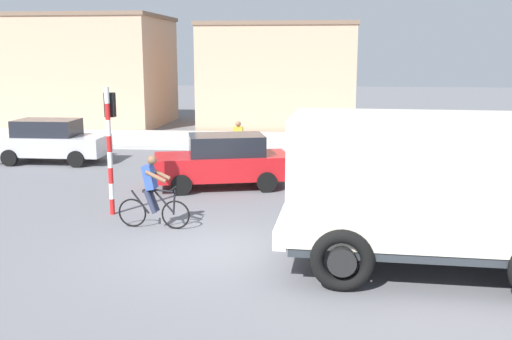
{
  "coord_description": "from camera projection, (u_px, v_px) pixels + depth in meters",
  "views": [
    {
      "loc": [
        2.28,
        -11.42,
        4.03
      ],
      "look_at": [
        0.64,
        2.5,
        1.2
      ],
      "focal_mm": 41.09,
      "sensor_mm": 36.0,
      "label": 1
    }
  ],
  "objects": [
    {
      "name": "truck_foreground",
      "position": [
        432.0,
        183.0,
        10.73
      ],
      "size": [
        5.51,
        2.99,
        2.9
      ],
      "color": "silver",
      "rests_on": "ground"
    },
    {
      "name": "pedestrian_near_kerb",
      "position": [
        238.0,
        142.0,
        21.01
      ],
      "size": [
        0.34,
        0.22,
        1.62
      ],
      "color": "#2D334C",
      "rests_on": "ground"
    },
    {
      "name": "building_corner_left",
      "position": [
        77.0,
        70.0,
        33.02
      ],
      "size": [
        10.12,
        7.0,
        6.02
      ],
      "color": "tan",
      "rests_on": "ground"
    },
    {
      "name": "cyclist",
      "position": [
        153.0,
        192.0,
        13.5
      ],
      "size": [
        1.73,
        0.5,
        1.72
      ],
      "color": "black",
      "rests_on": "ground"
    },
    {
      "name": "traffic_light_pole",
      "position": [
        110.0,
        133.0,
        14.49
      ],
      "size": [
        0.24,
        0.43,
        3.2
      ],
      "color": "red",
      "rests_on": "ground"
    },
    {
      "name": "ground_plane",
      "position": [
        212.0,
        249.0,
        12.18
      ],
      "size": [
        120.0,
        120.0,
        0.0
      ],
      "primitive_type": "plane",
      "color": "slate"
    },
    {
      "name": "building_mid_block",
      "position": [
        279.0,
        76.0,
        31.58
      ],
      "size": [
        8.13,
        6.21,
        5.53
      ],
      "color": "tan",
      "rests_on": "ground"
    },
    {
      "name": "sidewalk_far",
      "position": [
        274.0,
        141.0,
        26.44
      ],
      "size": [
        80.0,
        5.0,
        0.16
      ],
      "primitive_type": "cube",
      "color": "#ADADA8",
      "rests_on": "ground"
    },
    {
      "name": "car_red_near",
      "position": [
        223.0,
        161.0,
        17.64
      ],
      "size": [
        4.31,
        2.7,
        1.6
      ],
      "color": "red",
      "rests_on": "ground"
    },
    {
      "name": "car_white_mid",
      "position": [
        51.0,
        141.0,
        21.63
      ],
      "size": [
        4.04,
        1.95,
        1.6
      ],
      "color": "#B7B7BC",
      "rests_on": "ground"
    }
  ]
}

